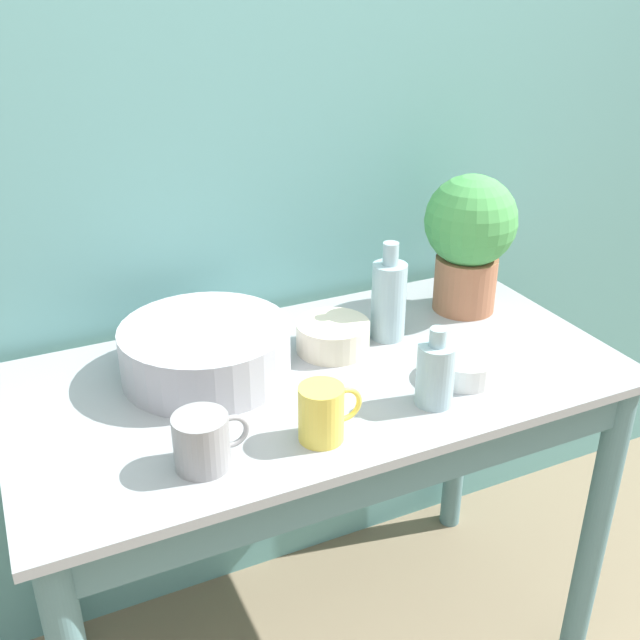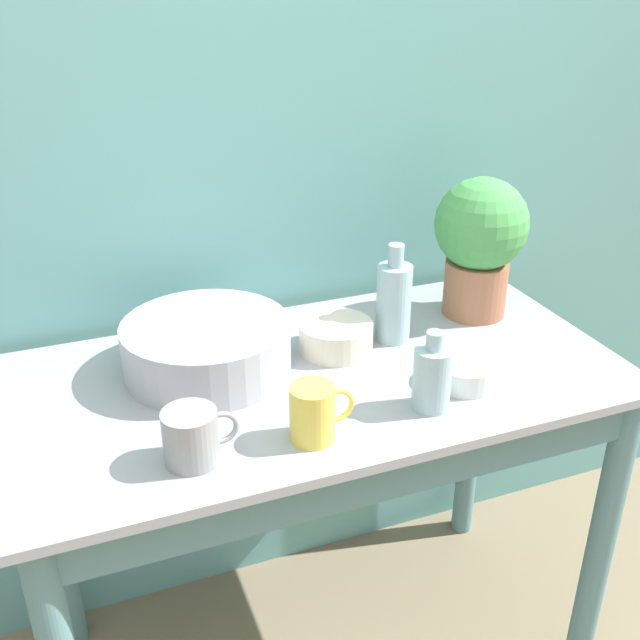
{
  "view_description": "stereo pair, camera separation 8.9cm",
  "coord_description": "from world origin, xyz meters",
  "views": [
    {
      "loc": [
        -0.56,
        -0.88,
        1.6
      ],
      "look_at": [
        0.0,
        0.32,
        0.94
      ],
      "focal_mm": 42.0,
      "sensor_mm": 36.0,
      "label": 1
    },
    {
      "loc": [
        -0.48,
        -0.92,
        1.6
      ],
      "look_at": [
        0.0,
        0.32,
        0.94
      ],
      "focal_mm": 42.0,
      "sensor_mm": 36.0,
      "label": 2
    }
  ],
  "objects": [
    {
      "name": "bowl_small_enamel_white",
      "position": [
        0.26,
        0.18,
        0.85
      ],
      "size": [
        0.14,
        0.14,
        0.05
      ],
      "color": "silver",
      "rests_on": "counter_table"
    },
    {
      "name": "mug_yellow",
      "position": [
        -0.09,
        0.11,
        0.87
      ],
      "size": [
        0.12,
        0.08,
        0.1
      ],
      "color": "#E5CC4C",
      "rests_on": "counter_table"
    },
    {
      "name": "counter_table",
      "position": [
        0.0,
        0.3,
        0.65
      ],
      "size": [
        1.25,
        0.64,
        0.82
      ],
      "color": "slate",
      "rests_on": "ground_plane"
    },
    {
      "name": "bottle_tall",
      "position": [
        0.2,
        0.4,
        0.91
      ],
      "size": [
        0.08,
        0.08,
        0.22
      ],
      "color": "#93B2BC",
      "rests_on": "counter_table"
    },
    {
      "name": "mug_grey",
      "position": [
        -0.31,
        0.12,
        0.87
      ],
      "size": [
        0.13,
        0.09,
        0.1
      ],
      "color": "gray",
      "rests_on": "counter_table"
    },
    {
      "name": "wall_back",
      "position": [
        0.0,
        0.7,
        1.2
      ],
      "size": [
        6.0,
        0.05,
        2.4
      ],
      "color": "#609E9E",
      "rests_on": "ground_plane"
    },
    {
      "name": "potted_plant",
      "position": [
        0.44,
        0.45,
        1.01
      ],
      "size": [
        0.21,
        0.21,
        0.33
      ],
      "color": "#A36647",
      "rests_on": "counter_table"
    },
    {
      "name": "bottle_short",
      "position": [
        0.15,
        0.13,
        0.89
      ],
      "size": [
        0.07,
        0.07,
        0.16
      ],
      "color": "#93B2BC",
      "rests_on": "counter_table"
    },
    {
      "name": "bowl_small_cream",
      "position": [
        0.07,
        0.4,
        0.85
      ],
      "size": [
        0.16,
        0.16,
        0.06
      ],
      "color": "beige",
      "rests_on": "counter_table"
    },
    {
      "name": "bowl_wash_large",
      "position": [
        -0.21,
        0.41,
        0.88
      ],
      "size": [
        0.34,
        0.34,
        0.11
      ],
      "color": "#A8A8B2",
      "rests_on": "counter_table"
    }
  ]
}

